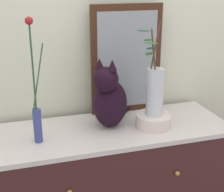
# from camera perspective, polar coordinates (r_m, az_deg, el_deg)

# --- Properties ---
(wall_back) EXTENTS (4.40, 0.08, 2.60)m
(wall_back) POSITION_cam_1_polar(r_m,az_deg,el_deg) (1.94, -2.65, 10.80)
(wall_back) COLOR silver
(wall_back) RESTS_ON ground_plane
(mirror_leaning) EXTENTS (0.41, 0.03, 0.62)m
(mirror_leaning) POSITION_cam_1_polar(r_m,az_deg,el_deg) (1.92, 2.48, 6.14)
(mirror_leaning) COLOR #402315
(mirror_leaning) RESTS_ON sideboard
(cat_sitting) EXTENTS (0.35, 0.38, 0.38)m
(cat_sitting) POSITION_cam_1_polar(r_m,az_deg,el_deg) (1.75, -0.32, -0.43)
(cat_sitting) COLOR black
(cat_sitting) RESTS_ON sideboard
(vase_slim_green) EXTENTS (0.07, 0.04, 0.60)m
(vase_slim_green) POSITION_cam_1_polar(r_m,az_deg,el_deg) (1.62, -12.74, -2.05)
(vase_slim_green) COLOR #384388
(vase_slim_green) RESTS_ON sideboard
(bowl_porcelain) EXTENTS (0.19, 0.19, 0.07)m
(bowl_porcelain) POSITION_cam_1_polar(r_m,az_deg,el_deg) (1.81, 7.07, -4.14)
(bowl_porcelain) COLOR silver
(bowl_porcelain) RESTS_ON sideboard
(vase_glass_clear) EXTENTS (0.13, 0.18, 0.49)m
(vase_glass_clear) POSITION_cam_1_polar(r_m,az_deg,el_deg) (1.74, 7.24, 1.07)
(vase_glass_clear) COLOR silver
(vase_glass_clear) RESTS_ON bowl_porcelain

